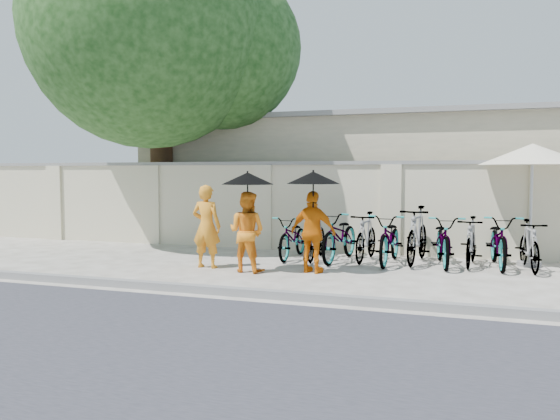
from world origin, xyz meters
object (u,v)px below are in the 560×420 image
(monk_left, at_px, (206,226))
(monk_center, at_px, (247,232))
(patio_umbrella, at_px, (533,156))
(monk_right, at_px, (313,232))

(monk_left, distance_m, monk_center, 0.91)
(monk_left, relative_size, monk_center, 1.08)
(monk_center, xyz_separation_m, patio_umbrella, (5.02, 2.28, 1.41))
(monk_right, distance_m, patio_umbrella, 4.55)
(monk_left, relative_size, monk_right, 1.07)
(patio_umbrella, bearing_deg, monk_left, -160.18)
(monk_right, bearing_deg, monk_center, 23.96)
(monk_right, relative_size, patio_umbrella, 0.60)
(monk_right, height_order, patio_umbrella, patio_umbrella)
(monk_left, relative_size, patio_umbrella, 0.63)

